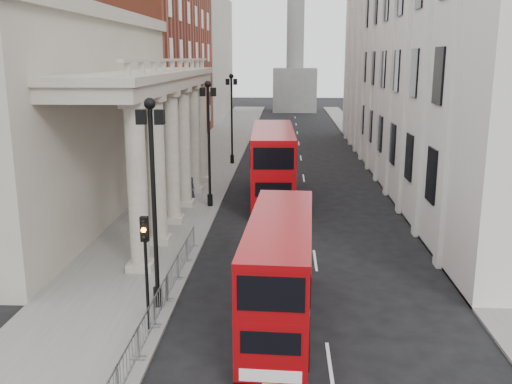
% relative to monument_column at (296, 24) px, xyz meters
% --- Properties ---
extents(ground, '(260.00, 260.00, 0.00)m').
position_rel_monument_column_xyz_m(ground, '(-6.00, -92.00, -15.98)').
color(ground, black).
rests_on(ground, ground).
extents(sidewalk_west, '(6.00, 140.00, 0.12)m').
position_rel_monument_column_xyz_m(sidewalk_west, '(-9.00, -62.00, -15.92)').
color(sidewalk_west, slate).
rests_on(sidewalk_west, ground).
extents(sidewalk_east, '(3.00, 140.00, 0.12)m').
position_rel_monument_column_xyz_m(sidewalk_east, '(7.50, -62.00, -15.92)').
color(sidewalk_east, slate).
rests_on(sidewalk_east, ground).
extents(kerb, '(0.20, 140.00, 0.14)m').
position_rel_monument_column_xyz_m(kerb, '(-6.05, -62.00, -15.91)').
color(kerb, slate).
rests_on(kerb, ground).
extents(portico_building, '(9.00, 28.00, 12.00)m').
position_rel_monument_column_xyz_m(portico_building, '(-16.50, -74.00, -9.98)').
color(portico_building, gray).
rests_on(portico_building, ground).
extents(brick_building, '(9.00, 32.00, 22.00)m').
position_rel_monument_column_xyz_m(brick_building, '(-16.50, -44.00, -4.98)').
color(brick_building, maroon).
rests_on(brick_building, ground).
extents(west_building_far, '(9.00, 30.00, 20.00)m').
position_rel_monument_column_xyz_m(west_building_far, '(-16.50, -12.00, -5.98)').
color(west_building_far, gray).
rests_on(west_building_far, ground).
extents(east_building, '(8.00, 55.00, 25.00)m').
position_rel_monument_column_xyz_m(east_building, '(10.00, -60.00, -3.48)').
color(east_building, silver).
rests_on(east_building, ground).
extents(monument_column, '(8.00, 8.00, 54.20)m').
position_rel_monument_column_xyz_m(monument_column, '(0.00, 0.00, 0.00)').
color(monument_column, '#60605E').
rests_on(monument_column, ground).
extents(lamp_post_south, '(1.05, 0.44, 8.32)m').
position_rel_monument_column_xyz_m(lamp_post_south, '(-6.60, -88.00, -11.07)').
color(lamp_post_south, black).
rests_on(lamp_post_south, sidewalk_west).
extents(lamp_post_mid, '(1.05, 0.44, 8.32)m').
position_rel_monument_column_xyz_m(lamp_post_mid, '(-6.60, -72.00, -11.07)').
color(lamp_post_mid, black).
rests_on(lamp_post_mid, sidewalk_west).
extents(lamp_post_north, '(1.05, 0.44, 8.32)m').
position_rel_monument_column_xyz_m(lamp_post_north, '(-6.60, -56.00, -11.07)').
color(lamp_post_north, black).
rests_on(lamp_post_north, sidewalk_west).
extents(traffic_light, '(0.28, 0.33, 4.30)m').
position_rel_monument_column_xyz_m(traffic_light, '(-6.50, -90.02, -12.88)').
color(traffic_light, black).
rests_on(traffic_light, sidewalk_west).
extents(crowd_barriers, '(0.50, 18.75, 1.10)m').
position_rel_monument_column_xyz_m(crowd_barriers, '(-6.35, -89.78, -15.31)').
color(crowd_barriers, gray).
rests_on(crowd_barriers, sidewalk_west).
extents(bus_near, '(2.71, 9.60, 4.10)m').
position_rel_monument_column_xyz_m(bus_near, '(-1.71, -89.02, -13.84)').
color(bus_near, maroon).
rests_on(bus_near, ground).
extents(bus_far, '(3.18, 11.79, 5.06)m').
position_rel_monument_column_xyz_m(bus_far, '(-2.44, -69.50, -13.34)').
color(bus_far, '#A7070C').
rests_on(bus_far, ground).
extents(pedestrian_a, '(0.66, 0.58, 1.52)m').
position_rel_monument_column_xyz_m(pedestrian_a, '(-9.34, -74.01, -15.10)').
color(pedestrian_a, black).
rests_on(pedestrian_a, sidewalk_west).
extents(pedestrian_b, '(1.12, 1.03, 1.86)m').
position_rel_monument_column_xyz_m(pedestrian_b, '(-9.33, -75.28, -14.93)').
color(pedestrian_b, black).
rests_on(pedestrian_b, sidewalk_west).
extents(pedestrian_c, '(0.95, 0.85, 1.63)m').
position_rel_monument_column_xyz_m(pedestrian_c, '(-8.21, -70.29, -15.04)').
color(pedestrian_c, black).
rests_on(pedestrian_c, sidewalk_west).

